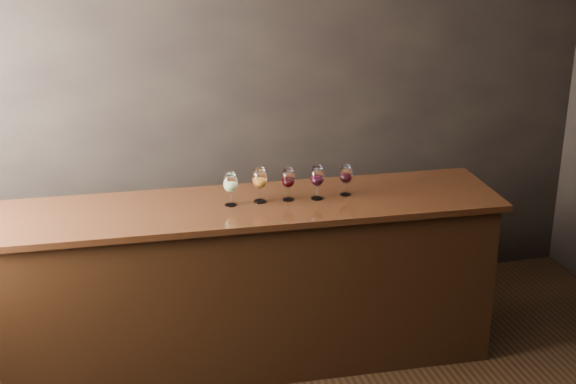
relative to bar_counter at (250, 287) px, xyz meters
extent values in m
cube|color=black|center=(0.21, 0.88, 0.88)|extent=(5.00, 0.02, 2.80)
cube|color=black|center=(0.00, 0.00, 0.00)|extent=(3.00, 0.80, 1.04)
cube|color=black|center=(0.00, 0.00, 0.54)|extent=(3.11, 0.88, 0.04)
cube|color=black|center=(-0.08, 0.66, -0.13)|extent=(2.19, 0.40, 0.79)
cylinder|color=white|center=(-0.11, 0.00, 0.56)|extent=(0.07, 0.07, 0.00)
cylinder|color=white|center=(-0.11, 0.00, 0.60)|extent=(0.01, 0.01, 0.08)
ellipsoid|color=white|center=(-0.11, 0.00, 0.70)|extent=(0.09, 0.09, 0.12)
cylinder|color=white|center=(-0.11, 0.00, 0.76)|extent=(0.06, 0.06, 0.01)
ellipsoid|color=#C1C06F|center=(-0.11, 0.00, 0.68)|extent=(0.07, 0.07, 0.06)
cylinder|color=white|center=(0.07, 0.01, 0.56)|extent=(0.08, 0.08, 0.00)
cylinder|color=white|center=(0.07, 0.01, 0.60)|extent=(0.01, 0.01, 0.08)
ellipsoid|color=white|center=(0.07, 0.01, 0.71)|extent=(0.09, 0.09, 0.13)
cylinder|color=white|center=(0.07, 0.01, 0.77)|extent=(0.07, 0.07, 0.01)
ellipsoid|color=#BB661A|center=(0.07, 0.01, 0.69)|extent=(0.07, 0.07, 0.06)
cylinder|color=white|center=(0.25, 0.00, 0.56)|extent=(0.07, 0.07, 0.00)
cylinder|color=white|center=(0.25, 0.00, 0.60)|extent=(0.01, 0.01, 0.08)
ellipsoid|color=white|center=(0.25, 0.00, 0.70)|extent=(0.08, 0.08, 0.12)
cylinder|color=white|center=(0.25, 0.00, 0.75)|extent=(0.06, 0.06, 0.01)
ellipsoid|color=black|center=(0.25, 0.00, 0.68)|extent=(0.07, 0.07, 0.05)
cylinder|color=white|center=(0.42, -0.03, 0.56)|extent=(0.07, 0.07, 0.00)
cylinder|color=white|center=(0.42, -0.03, 0.60)|extent=(0.01, 0.01, 0.08)
ellipsoid|color=white|center=(0.42, -0.03, 0.70)|extent=(0.09, 0.09, 0.12)
cylinder|color=white|center=(0.42, -0.03, 0.76)|extent=(0.07, 0.07, 0.01)
ellipsoid|color=black|center=(0.42, -0.03, 0.68)|extent=(0.07, 0.07, 0.06)
cylinder|color=white|center=(0.61, -0.01, 0.56)|extent=(0.07, 0.07, 0.00)
cylinder|color=white|center=(0.61, -0.01, 0.60)|extent=(0.01, 0.01, 0.07)
ellipsoid|color=white|center=(0.61, -0.01, 0.69)|extent=(0.08, 0.08, 0.11)
cylinder|color=white|center=(0.61, -0.01, 0.74)|extent=(0.06, 0.06, 0.01)
ellipsoid|color=black|center=(0.61, -0.01, 0.67)|extent=(0.06, 0.06, 0.05)
camera|label=1|loc=(-0.91, -4.38, 2.31)|focal=50.00mm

